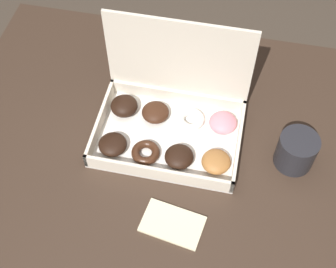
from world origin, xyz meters
TOP-DOWN VIEW (x-y plane):
  - dining_table at (0.00, 0.00)m, footprint 1.19×0.97m
  - donut_box at (-0.05, 0.11)m, footprint 0.35×0.25m
  - coffee_mug at (0.26, 0.08)m, footprint 0.09×0.09m
  - paper_napkin at (0.01, -0.14)m, footprint 0.14×0.10m

SIDE VIEW (x-z plane):
  - dining_table at x=0.00m, z-range 0.28..1.00m
  - paper_napkin at x=0.01m, z-range 0.73..0.73m
  - coffee_mug at x=0.26m, z-range 0.73..0.82m
  - donut_box at x=-0.05m, z-range 0.64..0.91m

